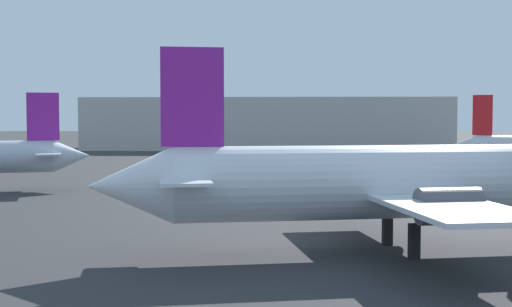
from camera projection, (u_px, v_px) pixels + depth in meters
airplane_at_gate at (420, 182)px, 35.57m from camera, size 34.23×22.02×10.35m
terminal_building at (267, 124)px, 147.81m from camera, size 74.87×24.47×10.76m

